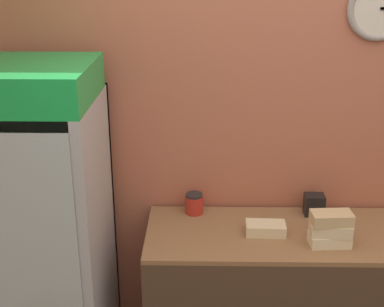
{
  "coord_description": "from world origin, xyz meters",
  "views": [
    {
      "loc": [
        -0.52,
        -1.69,
        2.33
      ],
      "look_at": [
        -0.56,
        0.81,
        1.38
      ],
      "focal_mm": 50.0,
      "sensor_mm": 36.0,
      "label": 1
    }
  ],
  "objects_px": {
    "beverage_cooler": "(44,218)",
    "sandwich_stack_bottom": "(329,239)",
    "sandwich_stack_middle": "(331,229)",
    "condiment_jar": "(194,203)",
    "sandwich_flat_left": "(266,228)",
    "napkin_dispenser": "(314,205)",
    "sandwich_stack_top": "(332,218)"
  },
  "relations": [
    {
      "from": "beverage_cooler",
      "to": "sandwich_stack_bottom",
      "type": "distance_m",
      "value": 1.5
    },
    {
      "from": "sandwich_stack_middle",
      "to": "beverage_cooler",
      "type": "bearing_deg",
      "value": 175.81
    },
    {
      "from": "beverage_cooler",
      "to": "condiment_jar",
      "type": "bearing_deg",
      "value": 16.48
    },
    {
      "from": "beverage_cooler",
      "to": "sandwich_flat_left",
      "type": "xyz_separation_m",
      "value": [
        1.18,
        -0.0,
        -0.05
      ]
    },
    {
      "from": "sandwich_stack_middle",
      "to": "napkin_dispenser",
      "type": "height_order",
      "value": "sandwich_stack_middle"
    },
    {
      "from": "beverage_cooler",
      "to": "sandwich_flat_left",
      "type": "height_order",
      "value": "beverage_cooler"
    },
    {
      "from": "sandwich_stack_middle",
      "to": "sandwich_stack_top",
      "type": "xyz_separation_m",
      "value": [
        0.0,
        0.0,
        0.06
      ]
    },
    {
      "from": "sandwich_stack_bottom",
      "to": "sandwich_flat_left",
      "type": "relative_size",
      "value": 0.99
    },
    {
      "from": "beverage_cooler",
      "to": "sandwich_stack_middle",
      "type": "relative_size",
      "value": 8.86
    },
    {
      "from": "napkin_dispenser",
      "to": "beverage_cooler",
      "type": "bearing_deg",
      "value": -171.18
    },
    {
      "from": "sandwich_stack_middle",
      "to": "condiment_jar",
      "type": "bearing_deg",
      "value": 153.69
    },
    {
      "from": "sandwich_stack_bottom",
      "to": "condiment_jar",
      "type": "distance_m",
      "value": 0.78
    },
    {
      "from": "sandwich_stack_middle",
      "to": "sandwich_stack_top",
      "type": "bearing_deg",
      "value": 0.0
    },
    {
      "from": "sandwich_stack_bottom",
      "to": "napkin_dispenser",
      "type": "xyz_separation_m",
      "value": [
        -0.01,
        0.34,
        0.03
      ]
    },
    {
      "from": "beverage_cooler",
      "to": "sandwich_stack_top",
      "type": "relative_size",
      "value": 8.66
    },
    {
      "from": "sandwich_stack_bottom",
      "to": "sandwich_stack_top",
      "type": "bearing_deg",
      "value": 0.0
    },
    {
      "from": "sandwich_stack_middle",
      "to": "sandwich_flat_left",
      "type": "relative_size",
      "value": 0.97
    },
    {
      "from": "condiment_jar",
      "to": "napkin_dispenser",
      "type": "relative_size",
      "value": 0.98
    },
    {
      "from": "condiment_jar",
      "to": "napkin_dispenser",
      "type": "height_order",
      "value": "napkin_dispenser"
    },
    {
      "from": "sandwich_stack_middle",
      "to": "sandwich_stack_top",
      "type": "relative_size",
      "value": 0.98
    },
    {
      "from": "condiment_jar",
      "to": "sandwich_flat_left",
      "type": "bearing_deg",
      "value": -31.59
    },
    {
      "from": "sandwich_stack_bottom",
      "to": "condiment_jar",
      "type": "height_order",
      "value": "condiment_jar"
    },
    {
      "from": "sandwich_stack_middle",
      "to": "napkin_dispenser",
      "type": "bearing_deg",
      "value": 92.5
    },
    {
      "from": "sandwich_stack_top",
      "to": "napkin_dispenser",
      "type": "relative_size",
      "value": 1.77
    },
    {
      "from": "sandwich_flat_left",
      "to": "napkin_dispenser",
      "type": "height_order",
      "value": "napkin_dispenser"
    },
    {
      "from": "beverage_cooler",
      "to": "condiment_jar",
      "type": "xyz_separation_m",
      "value": [
        0.8,
        0.24,
        -0.02
      ]
    },
    {
      "from": "sandwich_stack_bottom",
      "to": "sandwich_stack_middle",
      "type": "relative_size",
      "value": 1.02
    },
    {
      "from": "sandwich_stack_bottom",
      "to": "napkin_dispenser",
      "type": "distance_m",
      "value": 0.34
    },
    {
      "from": "condiment_jar",
      "to": "napkin_dispenser",
      "type": "bearing_deg",
      "value": -0.51
    },
    {
      "from": "sandwich_stack_bottom",
      "to": "sandwich_stack_top",
      "type": "distance_m",
      "value": 0.12
    },
    {
      "from": "sandwich_stack_middle",
      "to": "condiment_jar",
      "type": "relative_size",
      "value": 1.75
    },
    {
      "from": "sandwich_stack_bottom",
      "to": "sandwich_flat_left",
      "type": "xyz_separation_m",
      "value": [
        -0.31,
        0.11,
        -0.0
      ]
    }
  ]
}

